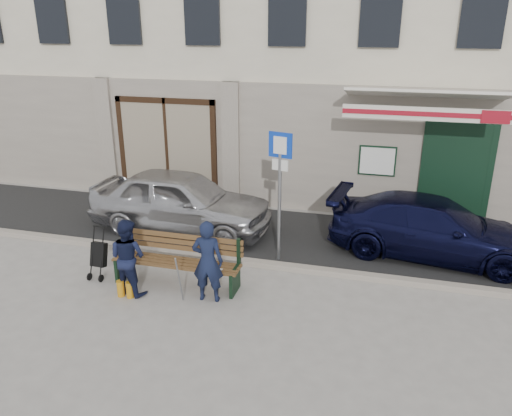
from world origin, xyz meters
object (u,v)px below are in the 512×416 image
at_px(car_navy, 433,228).
at_px(man, 208,261).
at_px(parking_sign, 280,177).
at_px(stroller, 99,256).
at_px(bench, 174,261).
at_px(woman, 128,257).
at_px(car_silver, 181,201).

relative_size(car_navy, man, 2.85).
distance_m(parking_sign, stroller, 3.76).
bearing_deg(bench, parking_sign, 42.78).
relative_size(woman, stroller, 1.42).
bearing_deg(woman, car_silver, -73.84).
distance_m(car_silver, car_navy, 5.55).
xyz_separation_m(car_navy, parking_sign, (-3.02, -1.02, 1.16)).
xyz_separation_m(man, woman, (-1.45, -0.13, -0.04)).
bearing_deg(man, parking_sign, -120.23).
relative_size(man, stroller, 1.50).
distance_m(car_navy, stroller, 6.69).
distance_m(parking_sign, bench, 2.57).
relative_size(man, woman, 1.05).
bearing_deg(bench, car_silver, 110.30).
xyz_separation_m(parking_sign, stroller, (-3.13, -1.61, -1.33)).
bearing_deg(stroller, man, -3.90).
height_order(bench, stroller, stroller).
xyz_separation_m(parking_sign, man, (-0.83, -1.87, -1.03)).
xyz_separation_m(bench, man, (0.80, -0.37, 0.28)).
height_order(parking_sign, stroller, parking_sign).
bearing_deg(car_silver, woman, -173.00).
xyz_separation_m(car_silver, stroller, (-0.60, -2.55, -0.28)).
bearing_deg(bench, man, -24.76).
height_order(parking_sign, man, parking_sign).
bearing_deg(car_silver, stroller, 168.92).
distance_m(parking_sign, woman, 3.21).
bearing_deg(parking_sign, car_silver, 174.29).
bearing_deg(man, car_silver, -65.15).
bearing_deg(stroller, bench, 6.64).
distance_m(car_navy, bench, 5.29).
bearing_deg(car_navy, woman, 126.63).
bearing_deg(bench, woman, -142.90).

